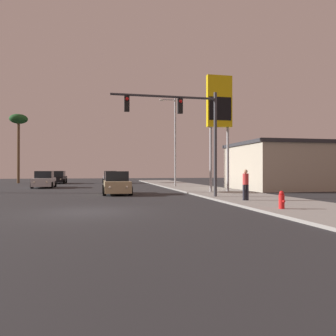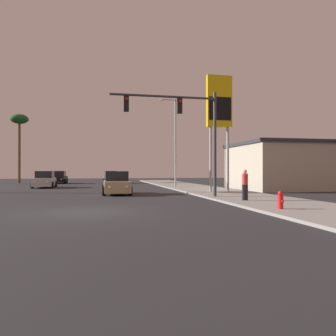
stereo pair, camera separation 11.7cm
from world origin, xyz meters
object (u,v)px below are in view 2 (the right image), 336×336
car_silver (45,180)px  car_tan (116,184)px  pedestrian_on_sidewalk (245,183)px  gas_station_sign (219,108)px  street_lamp (174,138)px  fire_hydrant (280,200)px  traffic_light_mast (186,122)px  car_black (59,178)px  car_grey (111,178)px  palm_tree_far (19,123)px

car_silver → car_tan: (6.66, -10.67, 0.00)m
car_silver → pedestrian_on_sidewalk: (13.20, -18.29, 0.27)m
gas_station_sign → street_lamp: bearing=100.8°
car_tan → pedestrian_on_sidewalk: size_ratio=2.58×
car_tan → fire_hydrant: 13.21m
car_silver → traffic_light_mast: traffic_light_mast is taller
car_silver → pedestrian_on_sidewalk: size_ratio=2.59×
gas_station_sign → pedestrian_on_sidewalk: (-1.35, -7.48, -5.58)m
car_black → car_grey: bearing=-178.4°
car_tan → car_grey: bearing=-90.9°
car_silver → gas_station_sign: (14.55, -10.81, 5.86)m
car_grey → palm_tree_far: bearing=-12.2°
street_lamp → palm_tree_far: palm_tree_far is taller
car_black → pedestrian_on_sidewalk: (13.13, -29.15, 0.27)m
traffic_light_mast → street_lamp: street_lamp is taller
car_grey → street_lamp: bearing=113.8°
car_black → traffic_light_mast: 28.64m
car_silver → car_tan: bearing=121.4°
traffic_light_mast → pedestrian_on_sidewalk: (2.53, -2.83, -3.65)m
car_black → traffic_light_mast: bearing=114.0°
car_black → car_grey: 6.84m
car_black → street_lamp: 18.83m
street_lamp → palm_tree_far: (-18.32, 15.49, 3.13)m
car_black → palm_tree_far: size_ratio=0.46×
car_grey → palm_tree_far: (-12.32, 2.47, 7.49)m
car_black → car_tan: bearing=109.1°
traffic_light_mast → street_lamp: bearing=80.4°
pedestrian_on_sidewalk → car_silver: bearing=125.8°
car_tan → car_grey: 21.48m
pedestrian_on_sidewalk → palm_tree_far: palm_tree_far is taller
car_black → car_tan: same height
car_tan → pedestrian_on_sidewalk: bearing=130.4°
pedestrian_on_sidewalk → car_tan: bearing=130.6°
traffic_light_mast → palm_tree_far: (-16.08, 28.74, 3.56)m
car_silver → pedestrian_on_sidewalk: bearing=125.3°
car_tan → gas_station_sign: (7.89, -0.14, 5.86)m
traffic_light_mast → pedestrian_on_sidewalk: traffic_light_mast is taller
street_lamp → car_tan: bearing=-126.4°
car_black → street_lamp: street_lamp is taller
street_lamp → fire_hydrant: street_lamp is taller
traffic_light_mast → car_grey: bearing=98.1°
car_grey → fire_hydrant: 33.64m
street_lamp → car_black: bearing=134.5°
car_tan → gas_station_sign: size_ratio=0.48×
car_silver → car_tan: size_ratio=1.00×
fire_hydrant → car_grey: bearing=100.3°
gas_station_sign → pedestrian_on_sidewalk: bearing=-100.2°
pedestrian_on_sidewalk → traffic_light_mast: bearing=131.8°
traffic_light_mast → car_silver: bearing=124.6°
street_lamp → gas_station_sign: bearing=-79.2°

